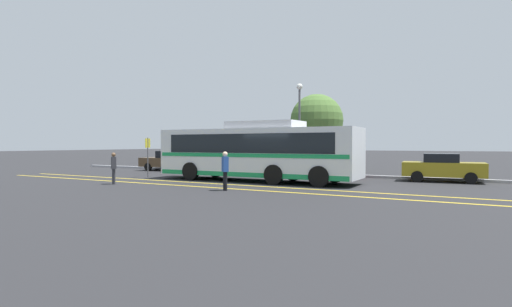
% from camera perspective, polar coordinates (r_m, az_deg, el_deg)
% --- Properties ---
extents(ground_plane, '(220.00, 220.00, 0.00)m').
position_cam_1_polar(ground_plane, '(20.85, 2.68, -4.19)').
color(ground_plane, '#262628').
extents(lane_strip_0, '(31.16, 0.20, 0.01)m').
position_cam_1_polar(lane_strip_0, '(19.77, -3.08, -4.48)').
color(lane_strip_0, gold).
rests_on(lane_strip_0, ground_plane).
extents(lane_strip_1, '(31.16, 0.20, 0.01)m').
position_cam_1_polar(lane_strip_1, '(18.49, -5.61, -4.90)').
color(lane_strip_1, gold).
rests_on(lane_strip_1, ground_plane).
extents(curb_strip, '(39.16, 0.36, 0.15)m').
position_cam_1_polar(curb_strip, '(26.42, 5.55, -2.86)').
color(curb_strip, '#99999E').
rests_on(curb_strip, ground_plane).
extents(transit_bus, '(11.49, 2.80, 3.22)m').
position_cam_1_polar(transit_bus, '(21.57, 0.04, 0.33)').
color(transit_bus, silver).
rests_on(transit_bus, ground_plane).
extents(parked_car_0, '(4.95, 2.24, 1.51)m').
position_cam_1_polar(parked_car_0, '(30.74, -11.87, -1.02)').
color(parked_car_0, '#4C3823').
rests_on(parked_car_0, ground_plane).
extents(parked_car_1, '(4.45, 2.04, 1.48)m').
position_cam_1_polar(parked_car_1, '(27.02, -1.20, -1.35)').
color(parked_car_1, navy).
rests_on(parked_car_1, ground_plane).
extents(parked_car_2, '(4.09, 2.17, 1.53)m').
position_cam_1_polar(parked_car_2, '(24.48, 9.91, -1.59)').
color(parked_car_2, maroon).
rests_on(parked_car_2, ground_plane).
extents(parked_car_3, '(4.16, 2.01, 1.51)m').
position_cam_1_polar(parked_car_3, '(23.43, 25.12, -1.83)').
color(parked_car_3, olive).
rests_on(parked_car_3, ground_plane).
extents(pedestrian_0, '(0.47, 0.43, 1.59)m').
position_cam_1_polar(pedestrian_0, '(21.24, -19.67, -1.74)').
color(pedestrian_0, '#2D2D33').
rests_on(pedestrian_0, ground_plane).
extents(pedestrian_1, '(0.46, 0.45, 1.69)m').
position_cam_1_polar(pedestrian_1, '(17.31, -4.43, -2.14)').
color(pedestrian_1, black).
rests_on(pedestrian_1, ground_plane).
extents(bus_stop_sign, '(0.07, 0.40, 2.40)m').
position_cam_1_polar(bus_stop_sign, '(25.03, -15.21, 0.17)').
color(bus_stop_sign, '#59595E').
rests_on(bus_stop_sign, ground_plane).
extents(street_lamp, '(0.41, 0.41, 6.10)m').
position_cam_1_polar(street_lamp, '(27.23, 6.23, 5.57)').
color(street_lamp, '#59595E').
rests_on(street_lamp, ground_plane).
extents(tree_0, '(3.87, 3.87, 5.69)m').
position_cam_1_polar(tree_0, '(29.72, 8.65, 4.68)').
color(tree_0, '#513823').
rests_on(tree_0, ground_plane).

